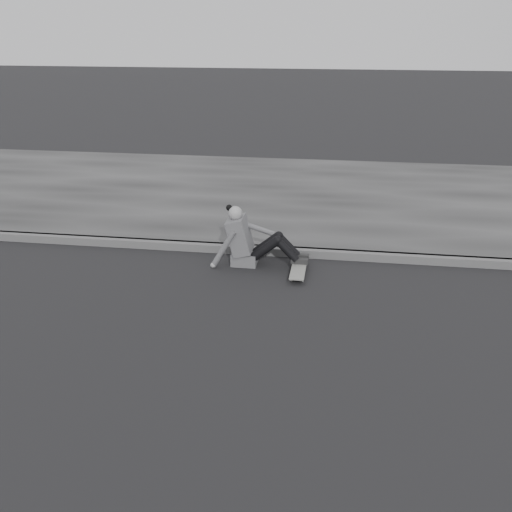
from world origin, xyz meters
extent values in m
cube|color=#525252|center=(0.00, 2.58, 0.06)|extent=(24.00, 0.16, 0.12)
cube|color=#343434|center=(0.00, 5.60, 0.06)|extent=(24.00, 6.00, 0.12)
cylinder|color=gray|center=(-2.56, 1.67, 0.03)|extent=(0.03, 0.05, 0.05)
cylinder|color=gray|center=(-2.41, 1.67, 0.03)|extent=(0.03, 0.05, 0.05)
cylinder|color=gray|center=(-2.56, 2.19, 0.03)|extent=(0.03, 0.05, 0.05)
cylinder|color=gray|center=(-2.41, 2.19, 0.03)|extent=(0.03, 0.05, 0.05)
cube|color=#28282B|center=(-2.48, 1.67, 0.06)|extent=(0.16, 0.04, 0.03)
cube|color=#28282B|center=(-2.48, 2.19, 0.06)|extent=(0.16, 0.04, 0.03)
cube|color=slate|center=(-2.48, 1.93, 0.08)|extent=(0.20, 0.78, 0.02)
cube|color=#545456|center=(-3.28, 2.18, 0.09)|extent=(0.36, 0.34, 0.18)
cube|color=#545456|center=(-3.35, 2.18, 0.43)|extent=(0.37, 0.40, 0.57)
cube|color=#545456|center=(-3.48, 2.18, 0.55)|extent=(0.14, 0.30, 0.20)
cylinder|color=#949494|center=(-3.40, 2.18, 0.67)|extent=(0.09, 0.09, 0.08)
sphere|color=#949494|center=(-3.41, 2.18, 0.76)|extent=(0.20, 0.20, 0.20)
sphere|color=black|center=(-3.50, 2.20, 0.83)|extent=(0.09, 0.09, 0.09)
cylinder|color=black|center=(-2.97, 2.09, 0.28)|extent=(0.43, 0.13, 0.39)
cylinder|color=black|center=(-2.97, 2.27, 0.28)|extent=(0.43, 0.13, 0.39)
cylinder|color=black|center=(-2.67, 2.09, 0.28)|extent=(0.35, 0.11, 0.36)
cylinder|color=black|center=(-2.67, 2.27, 0.28)|extent=(0.35, 0.11, 0.36)
sphere|color=black|center=(-2.80, 2.09, 0.42)|extent=(0.13, 0.13, 0.13)
sphere|color=black|center=(-2.80, 2.27, 0.42)|extent=(0.13, 0.13, 0.13)
cube|color=#252525|center=(-2.48, 2.09, 0.12)|extent=(0.24, 0.08, 0.07)
cube|color=#252525|center=(-2.48, 2.27, 0.12)|extent=(0.24, 0.08, 0.07)
cylinder|color=#545456|center=(-3.55, 1.97, 0.29)|extent=(0.38, 0.08, 0.58)
sphere|color=#949494|center=(-3.70, 1.96, 0.04)|extent=(0.08, 0.08, 0.08)
cylinder|color=#545456|center=(-3.11, 2.34, 0.49)|extent=(0.48, 0.08, 0.21)
camera|label=1|loc=(-1.99, -5.33, 3.24)|focal=40.00mm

